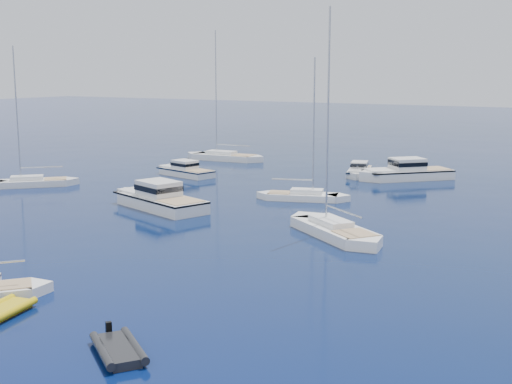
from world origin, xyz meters
TOP-DOWN VIEW (x-y plane):
  - ground at (0.00, 0.00)m, footprint 400.00×400.00m
  - motor_cruiser_centre at (-12.44, 25.47)m, footprint 11.47×6.69m
  - motor_cruiser_far_l at (-20.86, 40.59)m, footprint 8.50×4.35m
  - motor_cruiser_distant at (0.34, 49.99)m, footprint 9.86×9.94m
  - motor_cruiser_horizon at (-4.74, 50.06)m, footprint 4.15×7.59m
  - sailboat_mid_r at (3.88, 23.96)m, footprint 10.36×8.52m
  - sailboat_mid_l at (-29.65, 27.67)m, footprint 8.34×8.43m
  - sailboat_centre at (-3.72, 34.54)m, footprint 8.84×4.81m
  - sailboat_far_l at (-24.06, 53.48)m, footprint 11.42×3.79m
  - tender_yellow at (-3.01, 2.07)m, footprint 2.60×3.86m
  - tender_grey_near at (4.58, 1.52)m, footprint 4.05×3.69m
  - tender_grey_far at (-15.55, 29.08)m, footprint 4.39×3.54m

SIDE VIEW (x-z plane):
  - ground at x=0.00m, z-range 0.00..0.00m
  - motor_cruiser_centre at x=-12.44m, z-range -1.44..1.44m
  - motor_cruiser_far_l at x=-20.86m, z-range -1.07..1.07m
  - motor_cruiser_distant at x=0.34m, z-range -1.41..1.41m
  - motor_cruiser_horizon at x=-4.74m, z-range -0.95..0.95m
  - sailboat_mid_r at x=3.88m, z-range -7.89..7.89m
  - sailboat_mid_l at x=-29.65m, z-range -6.92..6.92m
  - sailboat_centre at x=-3.72m, z-range -6.30..6.30m
  - sailboat_far_l at x=-24.06m, z-range -8.25..8.25m
  - tender_yellow at x=-3.01m, z-range -0.47..0.47m
  - tender_grey_near at x=4.58m, z-range -0.47..0.47m
  - tender_grey_far at x=-15.55m, z-range -0.47..0.47m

